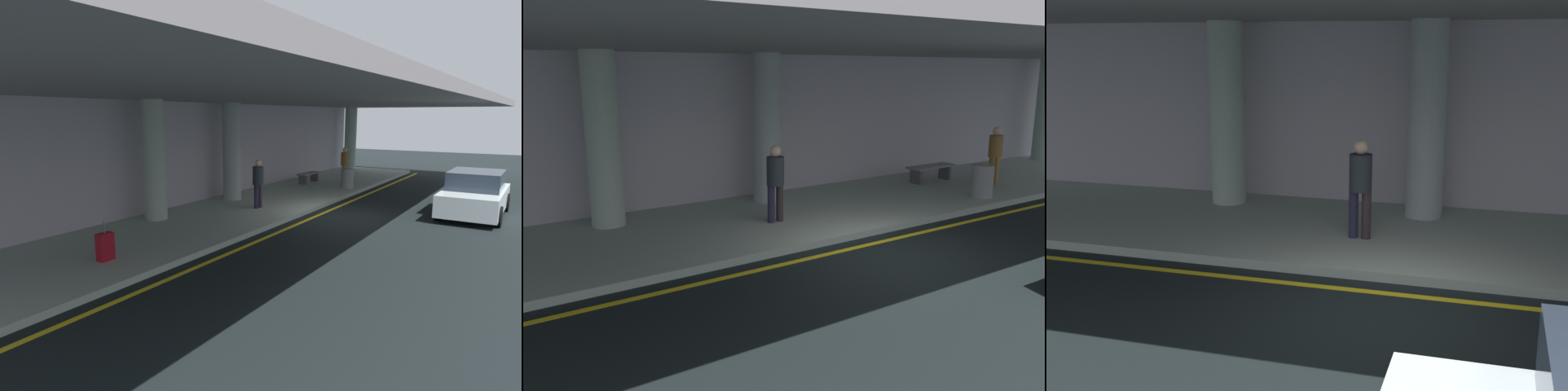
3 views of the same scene
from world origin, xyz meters
TOP-DOWN VIEW (x-y plane):
  - ground_plane at (0.00, 0.00)m, footprint 60.00×60.00m
  - sidewalk at (0.00, 3.10)m, footprint 26.00×4.20m
  - lane_stripe_yellow at (0.00, 0.60)m, footprint 26.00×0.14m
  - support_column_left_mid at (-4.00, 4.36)m, footprint 0.70×0.70m
  - support_column_center at (0.00, 4.36)m, footprint 0.70×0.70m
  - ceiling_overhang at (0.00, 2.60)m, footprint 28.00×13.20m
  - terminal_back_wall at (0.00, 5.35)m, footprint 26.00×0.30m
  - traveler_with_luggage at (-0.87, 2.61)m, footprint 0.38×0.38m
  - person_waiting_for_ride at (6.48, 2.43)m, footprint 0.38×0.38m
  - bench_metal at (5.37, 3.78)m, footprint 1.60×0.50m
  - trash_bin_steel at (4.93, 1.66)m, footprint 0.56×0.56m

SIDE VIEW (x-z plane):
  - ground_plane at x=0.00m, z-range 0.00..0.00m
  - lane_stripe_yellow at x=0.00m, z-range 0.00..0.01m
  - sidewalk at x=0.00m, z-range 0.00..0.15m
  - bench_metal at x=5.37m, z-range 0.26..0.74m
  - trash_bin_steel at x=4.93m, z-range 0.15..1.00m
  - traveler_with_luggage at x=-0.87m, z-range 0.27..1.95m
  - person_waiting_for_ride at x=6.48m, z-range 0.27..1.95m
  - terminal_back_wall at x=0.00m, z-range 0.00..3.80m
  - support_column_left_mid at x=-4.00m, z-range 0.15..3.80m
  - support_column_center at x=0.00m, z-range 0.15..3.80m
  - ceiling_overhang at x=0.00m, z-range 3.80..4.10m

